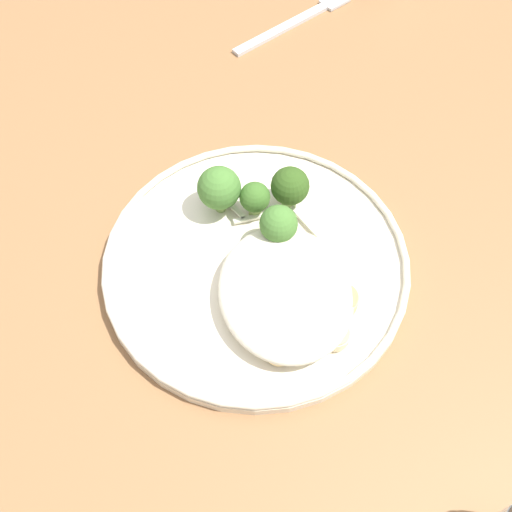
# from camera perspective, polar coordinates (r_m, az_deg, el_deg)

# --- Properties ---
(ground) EXTENTS (6.00, 6.00, 0.00)m
(ground) POSITION_cam_1_polar(r_m,az_deg,el_deg) (1.29, 0.60, -16.29)
(ground) COLOR #665B51
(wooden_dining_table) EXTENTS (1.40, 1.00, 0.74)m
(wooden_dining_table) POSITION_cam_1_polar(r_m,az_deg,el_deg) (0.68, 1.08, -0.36)
(wooden_dining_table) COLOR brown
(wooden_dining_table) RESTS_ON ground
(dinner_plate) EXTENTS (0.29, 0.29, 0.02)m
(dinner_plate) POSITION_cam_1_polar(r_m,az_deg,el_deg) (0.57, 0.00, -0.62)
(dinner_plate) COLOR beige
(dinner_plate) RESTS_ON wooden_dining_table
(noodle_bed) EXTENTS (0.14, 0.12, 0.03)m
(noodle_bed) POSITION_cam_1_polar(r_m,az_deg,el_deg) (0.54, 2.78, -3.40)
(noodle_bed) COLOR beige
(noodle_bed) RESTS_ON dinner_plate
(seared_scallop_on_noodles) EXTENTS (0.03, 0.03, 0.02)m
(seared_scallop_on_noodles) POSITION_cam_1_polar(r_m,az_deg,el_deg) (0.52, 2.23, -8.79)
(seared_scallop_on_noodles) COLOR #DBB77A
(seared_scallop_on_noodles) RESTS_ON dinner_plate
(seared_scallop_center_golden) EXTENTS (0.02, 0.02, 0.02)m
(seared_scallop_center_golden) POSITION_cam_1_polar(r_m,az_deg,el_deg) (0.55, 3.89, -2.67)
(seared_scallop_center_golden) COLOR #DBB77A
(seared_scallop_center_golden) RESTS_ON dinner_plate
(seared_scallop_large_seared) EXTENTS (0.03, 0.03, 0.02)m
(seared_scallop_large_seared) POSITION_cam_1_polar(r_m,az_deg,el_deg) (0.54, 8.07, -4.17)
(seared_scallop_large_seared) COLOR #DBB77A
(seared_scallop_large_seared) RESTS_ON dinner_plate
(seared_scallop_left_edge) EXTENTS (0.03, 0.03, 0.01)m
(seared_scallop_left_edge) POSITION_cam_1_polar(r_m,az_deg,el_deg) (0.53, 7.45, -7.41)
(seared_scallop_left_edge) COLOR beige
(seared_scallop_left_edge) RESTS_ON dinner_plate
(broccoli_floret_small_sprig) EXTENTS (0.04, 0.04, 0.05)m
(broccoli_floret_small_sprig) POSITION_cam_1_polar(r_m,az_deg,el_deg) (0.56, 2.27, 2.95)
(broccoli_floret_small_sprig) COLOR #7A994C
(broccoli_floret_small_sprig) RESTS_ON dinner_plate
(broccoli_floret_beside_noodles) EXTENTS (0.04, 0.04, 0.05)m
(broccoli_floret_beside_noodles) POSITION_cam_1_polar(r_m,az_deg,el_deg) (0.58, -3.49, 6.39)
(broccoli_floret_beside_noodles) COLOR #7A994C
(broccoli_floret_beside_noodles) RESTS_ON dinner_plate
(broccoli_floret_center_pile) EXTENTS (0.03, 0.03, 0.04)m
(broccoli_floret_center_pile) POSITION_cam_1_polar(r_m,az_deg,el_deg) (0.58, -0.06, 5.27)
(broccoli_floret_center_pile) COLOR #89A356
(broccoli_floret_center_pile) RESTS_ON dinner_plate
(broccoli_floret_near_rim) EXTENTS (0.04, 0.04, 0.05)m
(broccoli_floret_near_rim) POSITION_cam_1_polar(r_m,az_deg,el_deg) (0.59, 3.22, 6.54)
(broccoli_floret_near_rim) COLOR #7A994C
(broccoli_floret_near_rim) RESTS_ON dinner_plate
(onion_sliver_short_strip) EXTENTS (0.01, 0.04, 0.00)m
(onion_sliver_short_strip) POSITION_cam_1_polar(r_m,az_deg,el_deg) (0.60, -0.32, 3.64)
(onion_sliver_short_strip) COLOR silver
(onion_sliver_short_strip) RESTS_ON dinner_plate
(onion_sliver_long_sliver) EXTENTS (0.04, 0.02, 0.00)m
(onion_sliver_long_sliver) POSITION_cam_1_polar(r_m,az_deg,el_deg) (0.61, -2.22, 4.71)
(onion_sliver_long_sliver) COLOR silver
(onion_sliver_long_sliver) RESTS_ON dinner_plate
(onion_sliver_pale_crescent) EXTENTS (0.05, 0.02, 0.00)m
(onion_sliver_pale_crescent) POSITION_cam_1_polar(r_m,az_deg,el_deg) (0.60, 4.76, 3.17)
(onion_sliver_pale_crescent) COLOR silver
(onion_sliver_pale_crescent) RESTS_ON dinner_plate
(dinner_fork) EXTENTS (0.10, 0.17, 0.00)m
(dinner_fork) POSITION_cam_1_polar(r_m,az_deg,el_deg) (0.84, 3.86, 21.23)
(dinner_fork) COLOR silver
(dinner_fork) RESTS_ON wooden_dining_table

